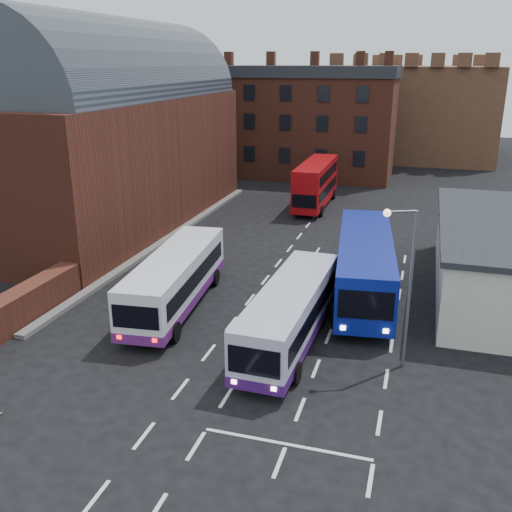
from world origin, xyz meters
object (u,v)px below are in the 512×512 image
(bus_red_double, at_px, (316,183))
(street_lamp, at_px, (405,275))
(bus_white_outbound, at_px, (175,277))
(bus_white_inbound, at_px, (290,311))
(bus_blue, at_px, (365,262))

(bus_red_double, bearing_deg, street_lamp, 107.88)
(bus_red_double, bearing_deg, bus_white_outbound, 82.99)
(bus_white_outbound, bearing_deg, bus_white_inbound, -24.42)
(bus_white_outbound, relative_size, bus_blue, 0.87)
(bus_blue, distance_m, street_lamp, 8.23)
(street_lamp, bearing_deg, bus_blue, 107.44)
(bus_white_inbound, xyz_separation_m, street_lamp, (5.03, -0.77, 2.61))
(bus_red_double, distance_m, street_lamp, 29.01)
(bus_white_outbound, distance_m, street_lamp, 12.55)
(bus_white_outbound, bearing_deg, bus_blue, 19.43)
(bus_white_inbound, bearing_deg, bus_white_outbound, -17.00)
(bus_red_double, xyz_separation_m, street_lamp, (9.02, -27.49, 2.13))
(bus_white_outbound, height_order, street_lamp, street_lamp)
(street_lamp, bearing_deg, bus_red_double, 108.17)
(bus_white_inbound, height_order, street_lamp, street_lamp)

